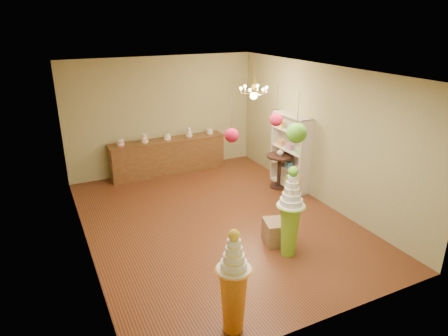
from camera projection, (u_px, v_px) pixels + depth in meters
name	position (u px, v px, depth m)	size (l,w,h in m)	color
floor	(216.00, 220.00, 8.17)	(6.50, 6.50, 0.00)	#5A2C18
ceiling	(215.00, 71.00, 7.10)	(6.50, 6.50, 0.00)	white
wall_back	(163.00, 115.00, 10.36)	(5.00, 0.04, 3.00)	tan
wall_front	(326.00, 226.00, 4.90)	(5.00, 0.04, 3.00)	tan
wall_left	(79.00, 172.00, 6.61)	(0.04, 6.50, 3.00)	tan
wall_right	(320.00, 135.00, 8.66)	(0.04, 6.50, 3.00)	tan
pedestal_green	(290.00, 219.00, 6.78)	(0.49, 0.49, 1.64)	#7DBB28
pedestal_orange	(233.00, 291.00, 5.12)	(0.53, 0.53, 1.50)	orange
burlap_riser	(277.00, 232.00, 7.31)	(0.47, 0.47, 0.43)	#91704F
sideboard	(168.00, 156.00, 10.49)	(3.04, 0.54, 1.16)	brown
shelving_unit	(291.00, 152.00, 9.48)	(0.33, 1.20, 1.80)	beige
round_table	(279.00, 167.00, 9.59)	(0.68, 0.68, 0.82)	black
vase	(280.00, 152.00, 9.45)	(0.16, 0.16, 0.17)	beige
pom_red_left	(232.00, 135.00, 5.41)	(0.20, 0.20, 0.70)	#464033
pom_green_mid	(297.00, 133.00, 5.44)	(0.28, 0.28, 0.72)	#464033
pom_red_right	(276.00, 120.00, 5.79)	(0.19, 0.19, 0.59)	#464033
chandelier	(254.00, 93.00, 8.92)	(0.83, 0.83, 0.85)	gold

